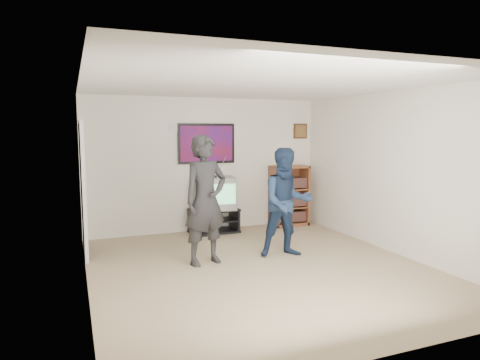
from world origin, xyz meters
TOP-DOWN VIEW (x-y plane):
  - room_shell at (0.00, 0.35)m, footprint 4.51×5.00m
  - media_stand at (0.05, 2.23)m, footprint 0.91×0.53m
  - crt_television at (0.09, 2.23)m, footprint 0.78×0.68m
  - bookshelf at (1.65, 2.28)m, footprint 0.73×0.42m
  - table_lamp at (1.64, 2.31)m, footprint 0.21×0.21m
  - person_tall at (-0.63, 0.50)m, footprint 0.76×0.60m
  - person_short at (0.61, 0.41)m, footprint 0.89×0.75m
  - controller_left at (-0.62, 0.72)m, footprint 0.03×0.11m
  - controller_right at (0.61, 0.68)m, footprint 0.06×0.12m
  - poster at (0.00, 2.48)m, footprint 1.10×0.03m
  - air_vent at (-0.55, 2.48)m, footprint 0.28×0.02m
  - small_picture at (2.00, 2.48)m, footprint 0.30×0.03m
  - doorway at (-2.23, 1.60)m, footprint 0.03×0.85m

SIDE VIEW (x-z plane):
  - media_stand at x=0.05m, z-range 0.00..0.45m
  - bookshelf at x=1.65m, z-range 0.00..1.20m
  - crt_television at x=0.09m, z-range 0.45..1.04m
  - person_short at x=0.61m, z-range 0.00..1.64m
  - person_tall at x=-0.63m, z-range 0.00..1.84m
  - doorway at x=-2.23m, z-range 0.00..2.00m
  - controller_right at x=0.61m, z-range 1.00..1.03m
  - controller_left at x=-0.62m, z-range 1.19..1.23m
  - room_shell at x=0.00m, z-range 0.00..2.50m
  - table_lamp at x=1.64m, z-range 1.20..1.52m
  - poster at x=0.00m, z-range 1.27..2.02m
  - small_picture at x=2.00m, z-range 1.73..2.03m
  - air_vent at x=-0.55m, z-range 1.88..2.02m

